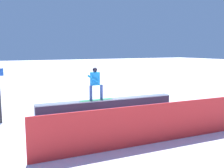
# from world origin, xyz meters

# --- Properties ---
(ground_plane) EXTENTS (120.00, 120.00, 0.00)m
(ground_plane) POSITION_xyz_m (0.00, 0.00, 0.00)
(ground_plane) COLOR white
(grind_box) EXTENTS (6.82, 0.98, 0.61)m
(grind_box) POSITION_xyz_m (0.00, 0.00, 0.28)
(grind_box) COLOR #281B2C
(grind_box) RESTS_ON ground_plane
(snowboarder) EXTENTS (1.60, 0.42, 1.54)m
(snowboarder) POSITION_xyz_m (0.64, -0.04, 1.45)
(snowboarder) COLOR #2B8E51
(snowboarder) RESTS_ON grind_box
(safety_fence) EXTENTS (8.80, 0.71, 1.28)m
(safety_fence) POSITION_xyz_m (0.00, 4.36, 0.64)
(safety_fence) COLOR red
(safety_fence) RESTS_ON ground_plane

